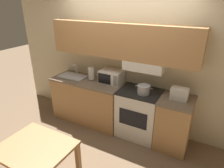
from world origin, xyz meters
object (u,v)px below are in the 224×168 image
(cooking_pot, at_px, (144,89))
(dining_table, at_px, (36,155))
(toaster, at_px, (179,94))
(paper_towel_roll, at_px, (91,74))
(microwave, at_px, (112,77))
(stove_range, at_px, (139,113))
(sink_basin, at_px, (73,76))

(cooking_pot, height_order, dining_table, cooking_pot)
(cooking_pot, height_order, toaster, toaster)
(toaster, relative_size, paper_towel_roll, 1.13)
(toaster, bearing_deg, cooking_pot, -171.28)
(toaster, bearing_deg, microwave, 175.84)
(stove_range, xyz_separation_m, dining_table, (-0.66, -1.76, 0.17))
(cooking_pot, bearing_deg, sink_basin, 177.80)
(stove_range, height_order, dining_table, stove_range)
(dining_table, bearing_deg, cooking_pot, 66.34)
(sink_basin, distance_m, paper_towel_roll, 0.44)
(toaster, xyz_separation_m, paper_towel_roll, (-1.69, 0.03, 0.03))
(toaster, distance_m, sink_basin, 2.11)
(cooking_pot, distance_m, microwave, 0.73)
(microwave, bearing_deg, dining_table, -91.16)
(stove_range, distance_m, dining_table, 1.89)
(microwave, distance_m, dining_table, 1.91)
(cooking_pot, height_order, sink_basin, sink_basin)
(microwave, xyz_separation_m, toaster, (1.27, -0.09, -0.03))
(sink_basin, height_order, paper_towel_roll, sink_basin)
(sink_basin, distance_m, dining_table, 1.95)
(dining_table, bearing_deg, sink_basin, 114.80)
(paper_towel_roll, bearing_deg, microwave, 8.07)
(toaster, relative_size, sink_basin, 0.50)
(dining_table, bearing_deg, microwave, 88.84)
(cooking_pot, relative_size, toaster, 1.07)
(sink_basin, relative_size, paper_towel_roll, 2.26)
(microwave, height_order, sink_basin, sink_basin)
(toaster, distance_m, dining_table, 2.24)
(dining_table, bearing_deg, stove_range, 69.51)
(stove_range, height_order, paper_towel_roll, paper_towel_roll)
(stove_range, bearing_deg, cooking_pot, -40.38)
(paper_towel_roll, xyz_separation_m, dining_table, (0.39, -1.81, -0.40))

